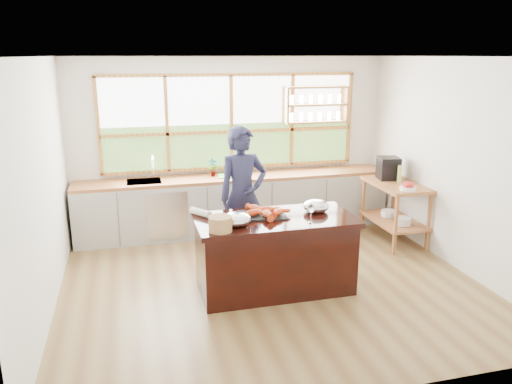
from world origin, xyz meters
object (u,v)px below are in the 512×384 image
object	(u,v)px
island	(275,254)
cook	(243,196)
wicker_basket	(220,224)
espresso_machine	(388,168)

from	to	relation	value
island	cook	bearing A→B (deg)	100.73
island	wicker_basket	xyz separation A→B (m)	(-0.70, -0.29, 0.53)
espresso_machine	island	bearing A→B (deg)	-136.90
island	espresso_machine	distance (m)	2.65
island	cook	xyz separation A→B (m)	(-0.17, 0.91, 0.47)
island	cook	distance (m)	1.04
cook	wicker_basket	distance (m)	1.31
island	espresso_machine	size ratio (longest dim) A/B	5.51
cook	espresso_machine	distance (m)	2.41
cook	espresso_machine	size ratio (longest dim) A/B	5.50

